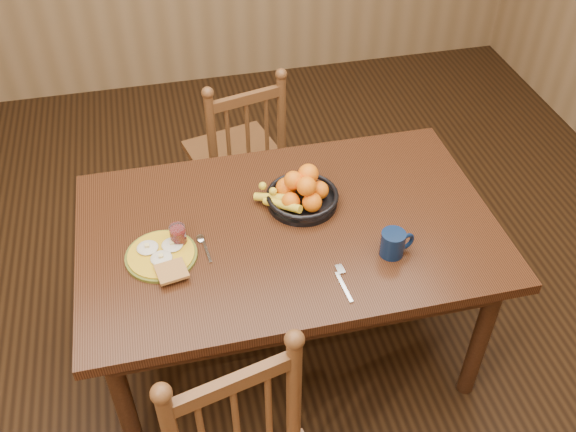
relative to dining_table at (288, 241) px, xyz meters
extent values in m
cube|color=black|center=(0.00, 0.00, -0.67)|extent=(4.50, 5.00, 0.01)
cube|color=black|center=(0.00, 0.00, 0.06)|extent=(1.60, 1.00, 0.04)
cube|color=black|center=(0.00, 0.42, -0.01)|extent=(1.40, 0.04, 0.10)
cube|color=black|center=(0.00, -0.42, -0.01)|extent=(1.40, 0.04, 0.10)
cube|color=black|center=(0.72, 0.00, -0.01)|extent=(0.04, 0.84, 0.10)
cube|color=black|center=(-0.72, 0.00, -0.01)|extent=(0.04, 0.84, 0.10)
cylinder|color=black|center=(-0.70, -0.40, -0.31)|extent=(0.07, 0.07, 0.70)
cylinder|color=black|center=(0.70, -0.40, -0.31)|extent=(0.07, 0.07, 0.70)
cylinder|color=black|center=(-0.70, 0.40, -0.31)|extent=(0.07, 0.07, 0.70)
cylinder|color=black|center=(0.70, 0.40, -0.31)|extent=(0.07, 0.07, 0.70)
cube|color=#533319|center=(-0.07, 0.91, -0.22)|extent=(0.52, 0.51, 0.04)
cylinder|color=#533319|center=(0.06, 1.11, -0.45)|extent=(0.04, 0.04, 0.43)
cylinder|color=#533319|center=(-0.29, 1.03, -0.45)|extent=(0.04, 0.04, 0.43)
cylinder|color=#533319|center=(0.14, 0.79, -0.45)|extent=(0.04, 0.04, 0.43)
cylinder|color=#533319|center=(-0.21, 0.70, -0.45)|extent=(0.04, 0.04, 0.43)
cylinder|color=#533319|center=(0.15, 0.77, 0.04)|extent=(0.04, 0.04, 0.52)
cylinder|color=#533319|center=(-0.20, 0.68, 0.04)|extent=(0.04, 0.04, 0.52)
cylinder|color=#533319|center=(-0.03, 0.73, -0.01)|extent=(0.02, 0.02, 0.40)
cube|color=#533319|center=(-0.03, 0.73, 0.22)|extent=(0.35, 0.11, 0.05)
cylinder|color=#533319|center=(-0.15, -0.73, 0.08)|extent=(0.05, 0.05, 0.54)
cylinder|color=#533319|center=(-0.33, -0.77, 0.03)|extent=(0.02, 0.02, 0.42)
cube|color=#533319|center=(-0.33, -0.77, 0.27)|extent=(0.37, 0.12, 0.05)
cylinder|color=#59601E|center=(-0.49, -0.06, 0.09)|extent=(0.26, 0.26, 0.01)
cylinder|color=gold|center=(-0.49, -0.06, 0.10)|extent=(0.24, 0.24, 0.01)
ellipsoid|color=silver|center=(-0.53, -0.02, 0.11)|extent=(0.08, 0.08, 0.01)
cube|color=#F2E08C|center=(-0.53, -0.02, 0.12)|extent=(0.02, 0.02, 0.01)
ellipsoid|color=silver|center=(-0.44, -0.03, 0.11)|extent=(0.08, 0.08, 0.01)
cube|color=#F2E08C|center=(-0.44, -0.03, 0.12)|extent=(0.02, 0.02, 0.01)
ellipsoid|color=silver|center=(-0.49, -0.09, 0.11)|extent=(0.08, 0.08, 0.01)
cube|color=#F2E08C|center=(-0.49, -0.09, 0.12)|extent=(0.02, 0.02, 0.01)
cube|color=brown|center=(-0.46, -0.16, 0.11)|extent=(0.12, 0.12, 0.01)
cube|color=silver|center=(0.12, -0.35, 0.09)|extent=(0.03, 0.15, 0.00)
cube|color=silver|center=(0.13, -0.27, 0.09)|extent=(0.03, 0.05, 0.00)
cube|color=silver|center=(-0.32, -0.07, 0.09)|extent=(0.02, 0.12, 0.00)
ellipsoid|color=silver|center=(-0.34, 0.00, 0.09)|extent=(0.03, 0.04, 0.01)
cylinder|color=#0A1939|center=(0.34, -0.23, 0.13)|extent=(0.09, 0.09, 0.10)
torus|color=#0A1939|center=(0.39, -0.23, 0.13)|extent=(0.07, 0.04, 0.07)
cylinder|color=black|center=(0.34, -0.23, 0.18)|extent=(0.08, 0.08, 0.00)
cylinder|color=silver|center=(-0.42, -0.01, 0.13)|extent=(0.06, 0.06, 0.09)
cylinder|color=maroon|center=(-0.42, -0.01, 0.12)|extent=(0.05, 0.05, 0.07)
cylinder|color=black|center=(0.08, 0.11, 0.09)|extent=(0.28, 0.28, 0.02)
torus|color=black|center=(0.08, 0.11, 0.13)|extent=(0.29, 0.29, 0.02)
cylinder|color=black|center=(0.08, 0.11, 0.09)|extent=(0.10, 0.10, 0.01)
sphere|color=orange|center=(0.15, 0.11, 0.14)|extent=(0.07, 0.07, 0.07)
sphere|color=orange|center=(0.11, 0.18, 0.14)|extent=(0.08, 0.08, 0.08)
sphere|color=orange|center=(0.03, 0.15, 0.15)|extent=(0.08, 0.08, 0.08)
sphere|color=orange|center=(0.03, 0.07, 0.14)|extent=(0.07, 0.07, 0.07)
sphere|color=orange|center=(0.11, 0.05, 0.14)|extent=(0.08, 0.08, 0.08)
sphere|color=orange|center=(0.11, 0.14, 0.21)|extent=(0.08, 0.08, 0.08)
sphere|color=orange|center=(0.05, 0.12, 0.20)|extent=(0.07, 0.07, 0.07)
sphere|color=orange|center=(0.09, 0.07, 0.21)|extent=(0.08, 0.08, 0.08)
cylinder|color=yellow|center=(-0.01, 0.07, 0.13)|extent=(0.10, 0.17, 0.07)
cylinder|color=yellow|center=(-0.03, 0.12, 0.13)|extent=(0.14, 0.15, 0.07)
camera|label=1|loc=(-0.41, -1.77, 1.77)|focal=40.00mm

